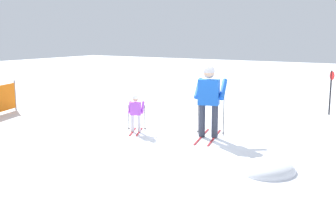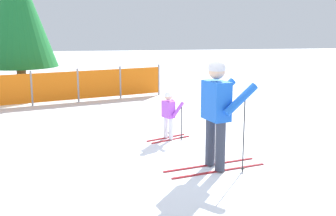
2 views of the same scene
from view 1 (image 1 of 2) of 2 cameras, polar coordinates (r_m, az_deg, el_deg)
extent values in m
plane|color=white|center=(10.64, 3.64, -4.06)|extent=(60.00, 60.00, 0.00)
cube|color=maroon|center=(10.75, 4.59, -3.87)|extent=(1.68, 0.50, 0.02)
cube|color=maroon|center=(10.69, 6.31, -3.98)|extent=(1.68, 0.50, 0.02)
cylinder|color=#333847|center=(10.66, 4.62, -1.69)|extent=(0.16, 0.16, 0.82)
cylinder|color=#333847|center=(10.60, 6.35, -1.78)|extent=(0.16, 0.16, 0.82)
cube|color=blue|center=(10.50, 5.55, 2.15)|extent=(0.41, 0.57, 0.64)
cylinder|color=blue|center=(10.81, 4.16, 2.67)|extent=(0.61, 0.28, 0.50)
cylinder|color=blue|center=(10.69, 7.49, 2.53)|extent=(0.61, 0.28, 0.50)
sphere|color=#D8AD8C|center=(10.45, 5.59, 4.77)|extent=(0.27, 0.27, 0.27)
sphere|color=silver|center=(10.45, 5.60, 5.03)|extent=(0.29, 0.29, 0.29)
cylinder|color=black|center=(10.97, 4.11, -0.24)|extent=(0.02, 0.02, 1.27)
cylinder|color=black|center=(11.09, 4.08, -3.18)|extent=(0.07, 0.07, 0.01)
cylinder|color=black|center=(10.85, 7.56, -0.42)|extent=(0.02, 0.02, 1.27)
cylinder|color=black|center=(10.97, 7.50, -3.38)|extent=(0.07, 0.07, 0.01)
cube|color=maroon|center=(11.28, -4.82, -3.21)|extent=(0.86, 0.46, 0.02)
cube|color=maroon|center=(11.25, -3.92, -3.24)|extent=(0.86, 0.46, 0.02)
cylinder|color=silver|center=(11.23, -4.84, -2.05)|extent=(0.09, 0.09, 0.45)
cylinder|color=silver|center=(11.20, -3.93, -2.07)|extent=(0.09, 0.09, 0.45)
cube|color=#B24CD8|center=(11.14, -4.41, -0.06)|extent=(0.27, 0.32, 0.35)
cylinder|color=#B24CD8|center=(11.28, -5.18, 0.09)|extent=(0.29, 0.19, 0.31)
cylinder|color=#B24CD8|center=(11.23, -3.44, 0.07)|extent=(0.29, 0.19, 0.31)
sphere|color=#D8AD8C|center=(11.10, -4.43, 1.27)|extent=(0.15, 0.15, 0.15)
sphere|color=white|center=(11.09, -4.43, 1.41)|extent=(0.16, 0.16, 0.16)
cylinder|color=black|center=(11.40, -5.33, -1.34)|extent=(0.02, 0.02, 0.70)
cylinder|color=black|center=(11.46, -5.31, -2.75)|extent=(0.07, 0.07, 0.01)
cylinder|color=black|center=(11.33, -3.15, -1.38)|extent=(0.02, 0.02, 0.70)
cylinder|color=black|center=(11.39, -3.14, -2.80)|extent=(0.07, 0.07, 0.01)
cylinder|color=gray|center=(15.32, -20.00, 1.65)|extent=(0.06, 0.06, 1.03)
cube|color=orange|center=(14.76, -21.45, 1.26)|extent=(1.31, 0.46, 0.86)
cylinder|color=black|center=(14.50, 21.13, 1.94)|extent=(0.05, 0.05, 1.43)
cylinder|color=red|center=(14.41, 21.33, 4.10)|extent=(0.23, 0.19, 0.28)
ellipsoid|color=white|center=(8.33, 13.39, -8.36)|extent=(1.20, 1.02, 0.48)
camera|label=2|loc=(7.80, 46.21, 5.57)|focal=45.00mm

